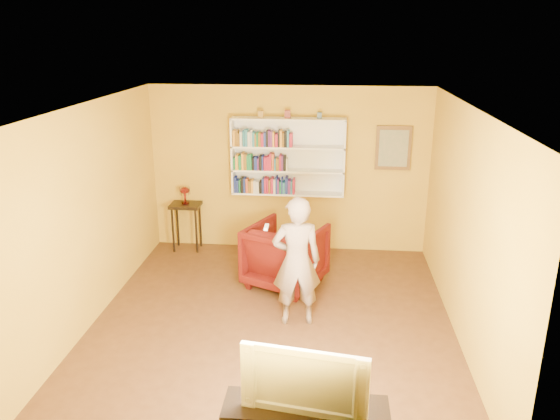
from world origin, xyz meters
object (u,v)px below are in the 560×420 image
object	(u,v)px
bookshelf	(288,156)
armchair	(286,255)
console_table	(186,212)
person	(297,261)
ruby_lustre	(185,192)
television	(306,375)

from	to	relation	value
bookshelf	armchair	bearing A→B (deg)	-86.90
bookshelf	console_table	xyz separation A→B (m)	(-1.68, -0.16, -0.93)
bookshelf	person	bearing A→B (deg)	-82.94
bookshelf	ruby_lustre	size ratio (longest dim) A/B	6.41
television	ruby_lustre	bearing A→B (deg)	124.79
armchair	person	world-z (taller)	person
television	person	bearing A→B (deg)	104.47
armchair	television	distance (m)	3.37
armchair	television	size ratio (longest dim) A/B	0.95
ruby_lustre	armchair	bearing A→B (deg)	-33.84
bookshelf	console_table	bearing A→B (deg)	-174.57
bookshelf	console_table	world-z (taller)	bookshelf
armchair	television	bearing A→B (deg)	122.23
person	ruby_lustre	bearing A→B (deg)	-57.57
console_table	person	world-z (taller)	person
console_table	armchair	world-z (taller)	armchair
armchair	television	world-z (taller)	television
console_table	armchair	bearing A→B (deg)	-33.84
ruby_lustre	armchair	distance (m)	2.18
person	television	xyz separation A→B (m)	(0.23, -2.27, -0.02)
person	bookshelf	bearing A→B (deg)	-92.00
console_table	ruby_lustre	size ratio (longest dim) A/B	2.85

